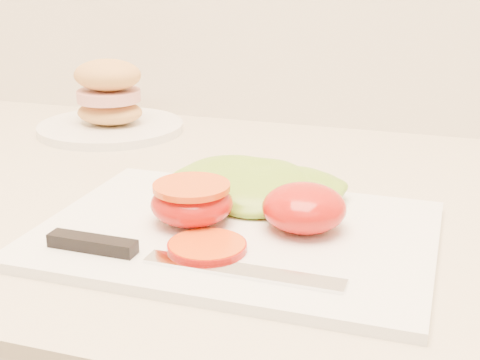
% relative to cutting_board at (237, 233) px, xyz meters
% --- Properties ---
extents(cutting_board, '(0.36, 0.26, 0.01)m').
position_rel_cutting_board_xyz_m(cutting_board, '(0.00, 0.00, 0.00)').
color(cutting_board, white).
rests_on(cutting_board, counter).
extents(tomato_half_dome, '(0.08, 0.08, 0.04)m').
position_rel_cutting_board_xyz_m(tomato_half_dome, '(0.06, 0.02, 0.03)').
color(tomato_half_dome, red).
rests_on(tomato_half_dome, cutting_board).
extents(tomato_half_cut, '(0.08, 0.08, 0.04)m').
position_rel_cutting_board_xyz_m(tomato_half_cut, '(-0.04, 0.00, 0.03)').
color(tomato_half_cut, red).
rests_on(tomato_half_cut, cutting_board).
extents(tomato_slice_0, '(0.07, 0.07, 0.01)m').
position_rel_cutting_board_xyz_m(tomato_slice_0, '(-0.01, -0.05, 0.01)').
color(tomato_slice_0, '#ED581B').
rests_on(tomato_slice_0, cutting_board).
extents(lettuce_leaf_0, '(0.18, 0.13, 0.03)m').
position_rel_cutting_board_xyz_m(lettuce_leaf_0, '(-0.01, 0.08, 0.02)').
color(lettuce_leaf_0, '#80A62C').
rests_on(lettuce_leaf_0, cutting_board).
extents(lettuce_leaf_1, '(0.15, 0.13, 0.03)m').
position_rel_cutting_board_xyz_m(lettuce_leaf_1, '(0.03, 0.08, 0.02)').
color(lettuce_leaf_1, '#80A62C').
rests_on(lettuce_leaf_1, cutting_board).
extents(knife, '(0.26, 0.02, 0.01)m').
position_rel_cutting_board_xyz_m(knife, '(-0.05, -0.08, 0.01)').
color(knife, silver).
rests_on(knife, cutting_board).
extents(sandwich_plate, '(0.21, 0.21, 0.11)m').
position_rel_cutting_board_xyz_m(sandwich_plate, '(-0.30, 0.31, 0.03)').
color(sandwich_plate, white).
rests_on(sandwich_plate, counter).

